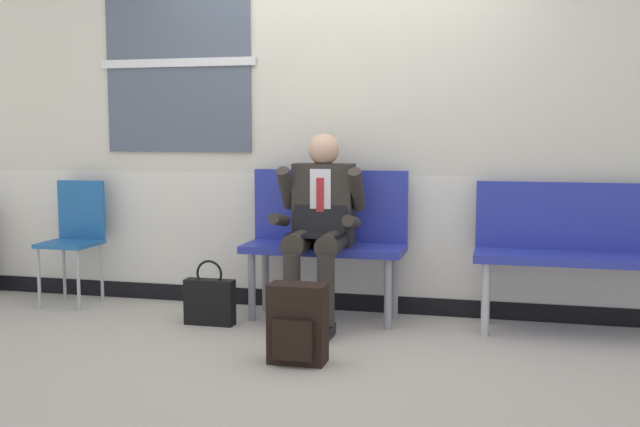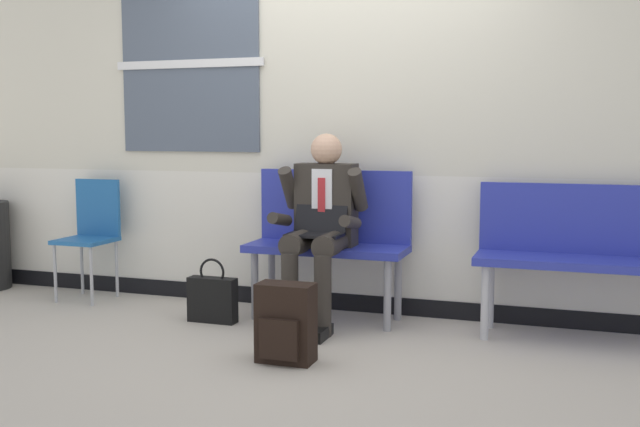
# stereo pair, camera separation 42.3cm
# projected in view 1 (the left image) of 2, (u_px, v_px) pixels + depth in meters

# --- Properties ---
(ground_plane) EXTENTS (18.00, 18.00, 0.00)m
(ground_plane) POSITION_uv_depth(u_px,v_px,m) (318.00, 334.00, 4.71)
(ground_plane) COLOR #B2A899
(station_wall) EXTENTS (6.23, 0.16, 3.04)m
(station_wall) POSITION_uv_depth(u_px,v_px,m) (340.00, 98.00, 5.24)
(station_wall) COLOR beige
(station_wall) RESTS_ON ground
(bench_with_person) EXTENTS (1.09, 0.42, 1.01)m
(bench_with_person) POSITION_uv_depth(u_px,v_px,m) (326.00, 233.00, 5.08)
(bench_with_person) COLOR #28339E
(bench_with_person) RESTS_ON ground
(bench_empty) EXTENTS (1.31, 0.42, 0.95)m
(bench_empty) POSITION_uv_depth(u_px,v_px,m) (581.00, 244.00, 4.69)
(bench_empty) COLOR #28339E
(bench_empty) RESTS_ON ground
(person_seated) EXTENTS (0.57, 0.70, 1.26)m
(person_seated) POSITION_uv_depth(u_px,v_px,m) (319.00, 223.00, 4.87)
(person_seated) COLOR #2D2823
(person_seated) RESTS_ON ground
(backpack) EXTENTS (0.32, 0.21, 0.44)m
(backpack) POSITION_uv_depth(u_px,v_px,m) (297.00, 325.00, 4.10)
(backpack) COLOR black
(backpack) RESTS_ON ground
(handbag) EXTENTS (0.33, 0.10, 0.43)m
(handbag) POSITION_uv_depth(u_px,v_px,m) (210.00, 301.00, 4.92)
(handbag) COLOR black
(handbag) RESTS_ON ground
(folding_chair) EXTENTS (0.38, 0.38, 0.91)m
(folding_chair) POSITION_uv_depth(u_px,v_px,m) (76.00, 230.00, 5.53)
(folding_chair) COLOR #1E5999
(folding_chair) RESTS_ON ground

